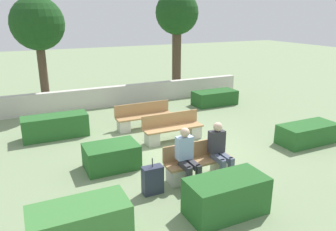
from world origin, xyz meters
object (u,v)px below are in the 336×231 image
at_px(bench_left_side, 144,119).
at_px(tree_leftmost, 38,25).
at_px(suitcase, 153,180).
at_px(bench_front, 198,165).
at_px(bench_right_side, 173,130).
at_px(tree_center_left, 177,16).
at_px(person_seated_man, 219,147).
at_px(person_seated_woman, 187,154).

bearing_deg(bench_left_side, tree_leftmost, 116.50).
bearing_deg(tree_leftmost, bench_left_side, -52.62).
bearing_deg(suitcase, bench_left_side, 70.89).
bearing_deg(tree_leftmost, bench_front, -70.50).
xyz_separation_m(bench_left_side, tree_leftmost, (-2.81, 3.68, 3.01)).
bearing_deg(bench_front, suitcase, -170.18).
distance_m(bench_right_side, suitcase, 3.17).
bearing_deg(bench_right_side, bench_left_side, 110.87).
bearing_deg(bench_front, tree_leftmost, 109.50).
relative_size(tree_leftmost, tree_center_left, 0.92).
distance_m(person_seated_man, suitcase, 1.82).
bearing_deg(bench_front, bench_left_side, 88.03).
bearing_deg(tree_center_left, bench_front, -113.18).
height_order(bench_left_side, tree_leftmost, tree_leftmost).
distance_m(bench_right_side, person_seated_man, 2.56).
bearing_deg(person_seated_woman, person_seated_man, 0.03).
bearing_deg(person_seated_man, tree_center_left, 70.21).
distance_m(tree_leftmost, tree_center_left, 6.01).
xyz_separation_m(bench_left_side, suitcase, (-1.42, -4.10, -0.01)).
xyz_separation_m(bench_right_side, suitcase, (-1.79, -2.62, -0.01)).
bearing_deg(bench_front, person_seated_woman, -161.37).
height_order(person_seated_man, tree_center_left, tree_center_left).
distance_m(bench_left_side, person_seated_woman, 4.07).
bearing_deg(tree_center_left, person_seated_man, -109.79).
xyz_separation_m(person_seated_woman, tree_center_left, (3.72, 7.89, 2.91)).
bearing_deg(bench_left_side, person_seated_woman, -108.47).
bearing_deg(bench_front, person_seated_man, -15.64).
height_order(person_seated_woman, suitcase, person_seated_woman).
bearing_deg(person_seated_woman, suitcase, -174.36).
relative_size(bench_front, bench_right_side, 0.89).
bearing_deg(person_seated_woman, bench_right_side, 70.44).
bearing_deg(bench_left_side, person_seated_man, -95.92).
bearing_deg(person_seated_woman, tree_center_left, 64.74).
bearing_deg(bench_right_side, tree_center_left, 69.27).
height_order(bench_left_side, person_seated_man, person_seated_man).
bearing_deg(tree_leftmost, bench_right_side, -58.40).
xyz_separation_m(bench_front, person_seated_man, (0.48, -0.13, 0.42)).
distance_m(bench_front, tree_center_left, 9.07).
relative_size(person_seated_man, suitcase, 1.59).
bearing_deg(bench_right_side, bench_front, -94.69).
bearing_deg(person_seated_woman, bench_left_side, 82.41).
height_order(person_seated_woman, tree_center_left, tree_center_left).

